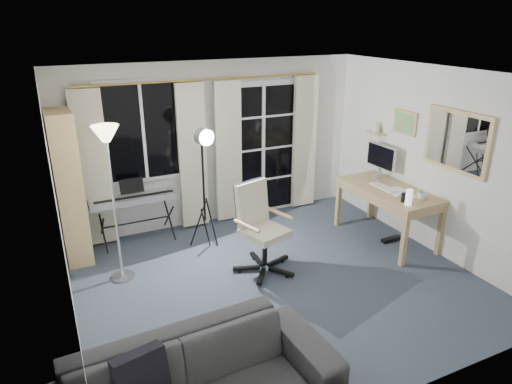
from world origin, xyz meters
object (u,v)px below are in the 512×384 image
keyboard_piano (134,200)px  office_chair (258,220)px  bookshelf (66,189)px  monitor (381,158)px  torchiere_lamp (108,158)px  sofa (189,380)px  studio_light (204,151)px  desk (388,195)px  mug (422,195)px

keyboard_piano → office_chair: 1.78m
bookshelf → keyboard_piano: 0.87m
monitor → torchiere_lamp: bearing=176.8°
keyboard_piano → sofa: (-0.26, -3.25, -0.20)m
keyboard_piano → office_chair: office_chair is taller
studio_light → desk: (2.34, -0.84, -0.69)m
bookshelf → desk: size_ratio=1.33×
desk → mug: mug is taller
desk → sofa: 3.93m
torchiere_lamp → keyboard_piano: (0.36, 0.83, -0.86)m
bookshelf → monitor: bearing=-14.2°
keyboard_piano → office_chair: (1.23, -1.30, 0.00)m
torchiere_lamp → studio_light: torchiere_lamp is taller
studio_light → mug: studio_light is taller
mug → monitor: bearing=84.2°
monitor → mug: monitor is taller
mug → desk: bearing=101.3°
bookshelf → monitor: 4.31m
torchiere_lamp → mug: torchiere_lamp is taller
bookshelf → monitor: (4.20, -0.96, 0.14)m
keyboard_piano → office_chair: size_ratio=1.07×
office_chair → mug: (2.05, -0.57, 0.18)m
office_chair → sofa: bearing=-144.5°
bookshelf → sofa: bearing=-81.6°
keyboard_piano → mug: 3.78m
monitor → office_chair: bearing=-171.9°
desk → monitor: size_ratio=2.63×
office_chair → desk: 1.96m
studio_light → office_chair: size_ratio=1.53×
office_chair → monitor: (2.15, 0.38, 0.40)m
studio_light → desk: 2.58m
office_chair → torchiere_lamp: bearing=146.5°
keyboard_piano → studio_light: 1.22m
desk → monitor: (0.20, 0.45, 0.38)m
studio_light → office_chair: bearing=-79.1°
bookshelf → mug: bookshelf is taller
torchiere_lamp → office_chair: (1.59, -0.46, -0.85)m
studio_light → monitor: studio_light is taller
desk → sofa: sofa is taller
studio_light → desk: size_ratio=1.16×
torchiere_lamp → keyboard_piano: bearing=66.4°
office_chair → monitor: 2.22m
mug → bookshelf: bearing=155.1°
keyboard_piano → sofa: bearing=-95.3°
studio_light → desk: bearing=-35.4°
office_chair → sofa: size_ratio=0.48×
torchiere_lamp → desk: size_ratio=1.28×
sofa → studio_light: bearing=65.3°
studio_light → monitor: (2.54, -0.39, -0.30)m
bookshelf → keyboard_piano: bearing=-4.6°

